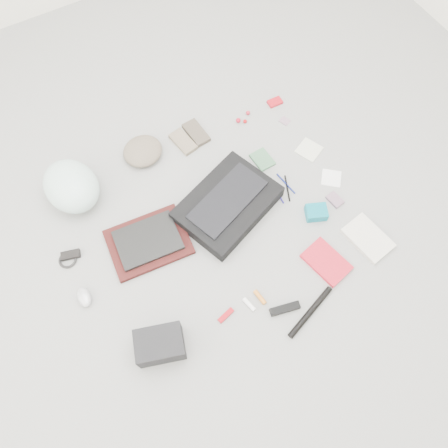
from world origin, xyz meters
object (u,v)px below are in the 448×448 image
messenger_bag (227,204)px  accordion_wallet (316,212)px  book_red (326,262)px  laptop (148,240)px  bike_helmet (71,186)px  camera_bag (160,345)px

messenger_bag → accordion_wallet: size_ratio=4.67×
accordion_wallet → book_red: bearing=-89.9°
laptop → accordion_wallet: 0.88m
bike_helmet → messenger_bag: bearing=-45.5°
laptop → book_red: (0.73, -0.53, -0.03)m
messenger_bag → bike_helmet: (-0.67, 0.46, 0.06)m
accordion_wallet → bike_helmet: bearing=168.8°
messenger_bag → camera_bag: (-0.62, -0.48, 0.03)m
messenger_bag → book_red: (0.28, -0.51, -0.03)m
camera_bag → book_red: size_ratio=0.94×
laptop → book_red: bearing=-30.6°
bike_helmet → camera_bag: bearing=-97.9°
bike_helmet → camera_bag: 0.94m
messenger_bag → accordion_wallet: bearing=-54.5°
messenger_bag → laptop: 0.45m
bike_helmet → accordion_wallet: bike_helmet is taller
camera_bag → book_red: bearing=16.1°
camera_bag → laptop: bearing=89.3°
bike_helmet → camera_bag: size_ratio=1.58×
messenger_bag → camera_bag: 0.79m
camera_bag → book_red: 0.90m
laptop → book_red: laptop is taller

